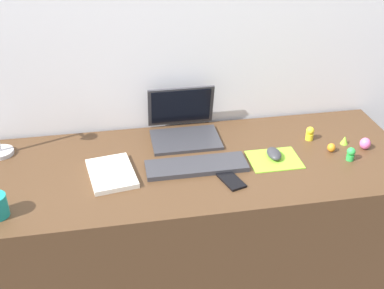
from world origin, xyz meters
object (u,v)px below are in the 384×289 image
at_px(keyboard, 196,166).
at_px(cell_phone, 231,180).
at_px(toy_figurine_yellow, 310,133).
at_px(notebook_pad, 112,173).
at_px(mouse, 274,154).
at_px(toy_figurine_green, 351,154).
at_px(toy_figurine_pink, 365,143).
at_px(toy_figurine_lime, 345,140).
at_px(laptop, 183,124).
at_px(toy_figurine_orange, 331,148).

height_order(keyboard, cell_phone, keyboard).
bearing_deg(toy_figurine_yellow, cell_phone, -148.95).
bearing_deg(notebook_pad, cell_phone, -23.92).
xyz_separation_m(mouse, toy_figurine_green, (0.31, -0.07, 0.01)).
distance_m(cell_phone, notebook_pad, 0.47).
bearing_deg(toy_figurine_yellow, notebook_pad, -171.44).
relative_size(notebook_pad, toy_figurine_yellow, 3.84).
bearing_deg(toy_figurine_pink, toy_figurine_lime, 141.35).
bearing_deg(laptop, toy_figurine_pink, -18.91).
distance_m(keyboard, mouse, 0.33).
height_order(notebook_pad, toy_figurine_yellow, toy_figurine_yellow).
bearing_deg(toy_figurine_pink, mouse, -179.48).
xyz_separation_m(mouse, toy_figurine_yellow, (0.21, 0.12, 0.01)).
bearing_deg(mouse, toy_figurine_orange, 1.56).
bearing_deg(cell_phone, laptop, 90.00).
bearing_deg(toy_figurine_lime, cell_phone, -161.08).
bearing_deg(keyboard, cell_phone, -45.28).
bearing_deg(toy_figurine_pink, notebook_pad, -179.20).
bearing_deg(mouse, toy_figurine_pink, 0.52).
bearing_deg(cell_phone, toy_figurine_yellow, 13.85).
height_order(notebook_pad, toy_figurine_orange, toy_figurine_orange).
height_order(notebook_pad, toy_figurine_pink, toy_figurine_pink).
xyz_separation_m(toy_figurine_pink, toy_figurine_yellow, (-0.20, 0.12, 0.01)).
height_order(mouse, toy_figurine_orange, same).
height_order(toy_figurine_green, toy_figurine_lime, toy_figurine_green).
height_order(keyboard, toy_figurine_pink, toy_figurine_pink).
bearing_deg(toy_figurine_lime, laptop, 163.46).
relative_size(cell_phone, toy_figurine_pink, 2.51).
distance_m(laptop, toy_figurine_green, 0.73).
height_order(keyboard, toy_figurine_orange, toy_figurine_orange).
bearing_deg(mouse, laptop, 142.51).
distance_m(toy_figurine_green, toy_figurine_lime, 0.13).
relative_size(notebook_pad, toy_figurine_lime, 6.46).
height_order(mouse, cell_phone, mouse).
xyz_separation_m(laptop, toy_figurine_green, (0.65, -0.33, -0.02)).
relative_size(toy_figurine_pink, toy_figurine_lime, 1.37).
bearing_deg(toy_figurine_orange, keyboard, -177.56).
relative_size(notebook_pad, toy_figurine_pink, 4.70).
xyz_separation_m(keyboard, toy_figurine_orange, (0.59, 0.03, 0.01)).
relative_size(keyboard, toy_figurine_pink, 8.03).
bearing_deg(laptop, toy_figurine_yellow, -14.38).
relative_size(toy_figurine_yellow, toy_figurine_lime, 1.68).
height_order(toy_figurine_pink, toy_figurine_yellow, toy_figurine_yellow).
height_order(toy_figurine_pink, toy_figurine_green, toy_figurine_green).
relative_size(keyboard, toy_figurine_orange, 10.75).
bearing_deg(toy_figurine_orange, toy_figurine_pink, -1.24).
bearing_deg(mouse, toy_figurine_lime, 9.63).
distance_m(cell_phone, toy_figurine_green, 0.53).
relative_size(toy_figurine_orange, toy_figurine_lime, 1.03).
bearing_deg(mouse, keyboard, -176.89).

